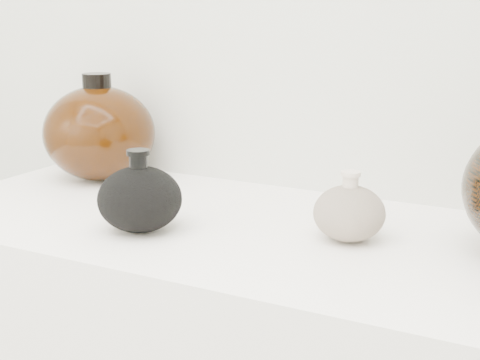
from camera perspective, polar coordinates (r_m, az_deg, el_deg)
The scene contains 3 objects.
black_gourd_vase at distance 1.05m, azimuth -8.54°, elevation -1.56°, with size 0.16×0.16×0.13m.
cream_gourd_vase at distance 1.02m, azimuth 9.30°, elevation -2.76°, with size 0.13×0.13×0.11m.
left_round_pot at distance 1.39m, azimuth -11.91°, elevation 3.98°, with size 0.25×0.25×0.22m.
Camera 1 is at (0.44, 0.03, 1.24)m, focal length 50.00 mm.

